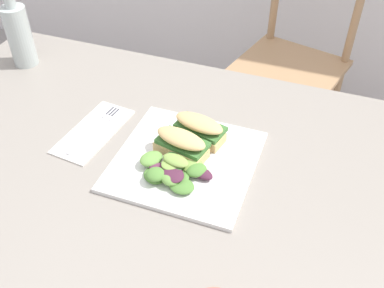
{
  "coord_description": "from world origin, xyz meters",
  "views": [
    {
      "loc": [
        0.3,
        -0.47,
        1.4
      ],
      "look_at": [
        0.05,
        0.21,
        0.76
      ],
      "focal_mm": 41.64,
      "sensor_mm": 36.0,
      "label": 1
    }
  ],
  "objects": [
    {
      "name": "plate_lunch",
      "position": [
        0.05,
        0.17,
        0.74
      ],
      "size": [
        0.29,
        0.29,
        0.01
      ],
      "primitive_type": "cube",
      "color": "white",
      "rests_on": "dining_table"
    },
    {
      "name": "dining_table",
      "position": [
        0.02,
        0.14,
        0.62
      ],
      "size": [
        1.35,
        0.82,
        0.74
      ],
      "color": "gray",
      "rests_on": "ground"
    },
    {
      "name": "chair_wooden_far",
      "position": [
        0.14,
        1.14,
        0.45
      ],
      "size": [
        0.49,
        0.49,
        0.87
      ],
      "color": "tan",
      "rests_on": "ground"
    },
    {
      "name": "sandwich_half_back",
      "position": [
        0.05,
        0.24,
        0.78
      ],
      "size": [
        0.12,
        0.08,
        0.06
      ],
      "color": "#DBB270",
      "rests_on": "plate_lunch"
    },
    {
      "name": "bottle_cold_brew",
      "position": [
        -0.52,
        0.39,
        0.82
      ],
      "size": [
        0.07,
        0.07,
        0.23
      ],
      "color": "black",
      "rests_on": "dining_table"
    },
    {
      "name": "sandwich_half_front",
      "position": [
        0.03,
        0.18,
        0.78
      ],
      "size": [
        0.12,
        0.08,
        0.06
      ],
      "color": "#DBB270",
      "rests_on": "plate_lunch"
    },
    {
      "name": "salad_mixed_greens",
      "position": [
        0.04,
        0.12,
        0.77
      ],
      "size": [
        0.17,
        0.15,
        0.04
      ],
      "color": "#518438",
      "rests_on": "plate_lunch"
    },
    {
      "name": "fork_on_napkin",
      "position": [
        -0.19,
        0.21,
        0.75
      ],
      "size": [
        0.04,
        0.19,
        0.0
      ],
      "color": "silver",
      "rests_on": "napkin_folded"
    },
    {
      "name": "napkin_folded",
      "position": [
        -0.19,
        0.19,
        0.74
      ],
      "size": [
        0.12,
        0.22,
        0.0
      ],
      "primitive_type": "cube",
      "rotation": [
        0.0,
        0.0,
        -0.1
      ],
      "color": "silver",
      "rests_on": "dining_table"
    }
  ]
}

